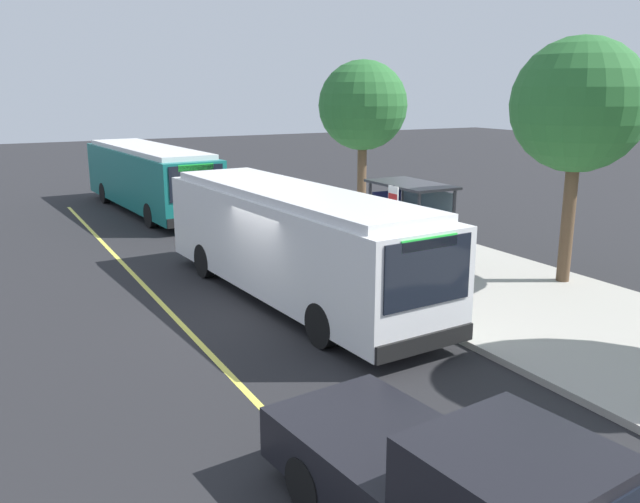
{
  "coord_description": "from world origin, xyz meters",
  "views": [
    {
      "loc": [
        14.5,
        -6.29,
        5.43
      ],
      "look_at": [
        0.83,
        1.14,
        1.56
      ],
      "focal_mm": 36.71,
      "sensor_mm": 36.0,
      "label": 1
    }
  ],
  "objects_px": {
    "route_sign_post": "(393,222)",
    "pickup_truck": "(462,500)",
    "transit_bus_main": "(292,240)",
    "waiting_bench": "(410,246)",
    "transit_bus_second": "(149,176)"
  },
  "relations": [
    {
      "from": "transit_bus_main",
      "to": "waiting_bench",
      "type": "relative_size",
      "value": 6.74
    },
    {
      "from": "route_sign_post",
      "to": "pickup_truck",
      "type": "bearing_deg",
      "value": -30.29
    },
    {
      "from": "transit_bus_second",
      "to": "waiting_bench",
      "type": "xyz_separation_m",
      "value": [
        13.3,
        4.77,
        -0.98
      ]
    },
    {
      "from": "pickup_truck",
      "to": "waiting_bench",
      "type": "distance_m",
      "value": 13.46
    },
    {
      "from": "waiting_bench",
      "to": "route_sign_post",
      "type": "height_order",
      "value": "route_sign_post"
    },
    {
      "from": "transit_bus_second",
      "to": "pickup_truck",
      "type": "xyz_separation_m",
      "value": [
        24.52,
        -2.67,
        -0.76
      ]
    },
    {
      "from": "waiting_bench",
      "to": "pickup_truck",
      "type": "bearing_deg",
      "value": -33.57
    },
    {
      "from": "route_sign_post",
      "to": "waiting_bench",
      "type": "bearing_deg",
      "value": 134.1
    },
    {
      "from": "transit_bus_main",
      "to": "pickup_truck",
      "type": "bearing_deg",
      "value": -15.3
    },
    {
      "from": "transit_bus_main",
      "to": "waiting_bench",
      "type": "bearing_deg",
      "value": 104.94
    },
    {
      "from": "transit_bus_main",
      "to": "route_sign_post",
      "type": "distance_m",
      "value": 2.78
    },
    {
      "from": "transit_bus_second",
      "to": "pickup_truck",
      "type": "relative_size",
      "value": 2.08
    },
    {
      "from": "transit_bus_second",
      "to": "waiting_bench",
      "type": "height_order",
      "value": "transit_bus_second"
    },
    {
      "from": "transit_bus_second",
      "to": "waiting_bench",
      "type": "relative_size",
      "value": 7.24
    },
    {
      "from": "pickup_truck",
      "to": "waiting_bench",
      "type": "xyz_separation_m",
      "value": [
        -11.21,
        7.44,
        -0.22
      ]
    }
  ]
}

